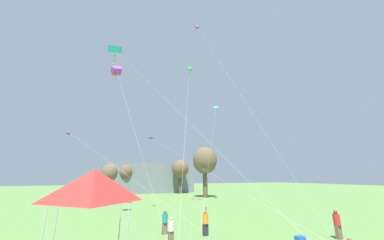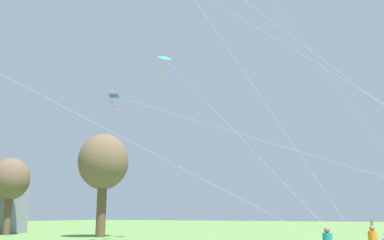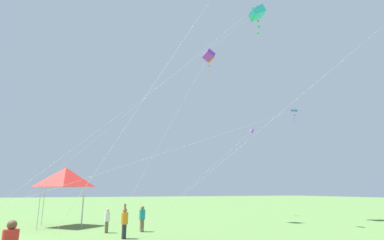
% 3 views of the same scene
% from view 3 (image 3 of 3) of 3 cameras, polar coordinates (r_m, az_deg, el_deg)
% --- Properties ---
extents(festival_tent, '(3.18, 3.18, 4.29)m').
position_cam_3_polar(festival_tent, '(25.14, -22.99, -9.99)').
color(festival_tent, '#B7B7BC').
rests_on(festival_tent, ground).
extents(person_orange_shirt, '(0.38, 0.38, 1.87)m').
position_cam_3_polar(person_orange_shirt, '(17.97, -12.74, -18.34)').
color(person_orange_shirt, '#282833').
rests_on(person_orange_shirt, ground).
extents(person_white_shirt, '(0.35, 0.35, 1.47)m').
position_cam_3_polar(person_white_shirt, '(20.61, -15.89, -17.78)').
color(person_white_shirt, brown).
rests_on(person_white_shirt, ground).
extents(person_teal_shirt, '(0.38, 0.38, 1.61)m').
position_cam_3_polar(person_teal_shirt, '(20.68, -9.48, -17.87)').
color(person_teal_shirt, brown).
rests_on(person_teal_shirt, ground).
extents(kite_purple_diamond_0, '(11.48, 15.37, 9.62)m').
position_cam_3_polar(kite_purple_diamond_0, '(34.33, 11.39, -1.95)').
color(kite_purple_diamond_0, silver).
rests_on(kite_purple_diamond_0, ground).
extents(kite_cyan_box_2, '(9.91, 22.94, 21.91)m').
position_cam_3_polar(kite_cyan_box_2, '(34.86, 12.29, 19.21)').
color(kite_cyan_box_2, silver).
rests_on(kite_cyan_box_2, ground).
extents(kite_blue_delta_3, '(4.08, 24.56, 9.01)m').
position_cam_3_polar(kite_blue_delta_3, '(24.89, 17.90, 1.33)').
color(kite_blue_delta_3, silver).
rests_on(kite_blue_delta_3, ground).
extents(kite_purple_box_5, '(4.20, 9.09, 15.70)m').
position_cam_3_polar(kite_purple_box_5, '(29.26, 3.18, 12.08)').
color(kite_purple_box_5, silver).
rests_on(kite_purple_box_5, ground).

